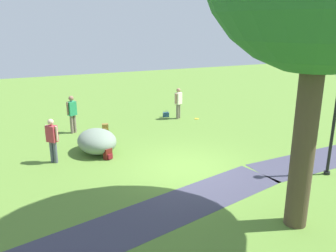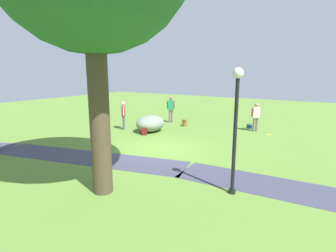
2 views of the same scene
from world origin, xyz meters
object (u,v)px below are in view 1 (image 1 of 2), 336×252
(lawn_boulder, at_px, (97,141))
(handbag_on_grass, at_px, (166,114))
(lamp_post, at_px, (335,112))
(man_near_boulder, at_px, (52,138))
(spare_backpack_on_lawn, at_px, (105,128))
(passerby_on_path, at_px, (72,112))
(frisbee_on_grass, at_px, (197,119))
(backpack_by_boulder, at_px, (108,154))
(woman_with_handbag, at_px, (178,101))

(lawn_boulder, xyz_separation_m, handbag_on_grass, (-4.47, -3.71, -0.31))
(handbag_on_grass, bearing_deg, lamp_post, 102.85)
(man_near_boulder, height_order, spare_backpack_on_lawn, man_near_boulder)
(lawn_boulder, height_order, spare_backpack_on_lawn, lawn_boulder)
(passerby_on_path, bearing_deg, spare_backpack_on_lawn, 157.85)
(handbag_on_grass, bearing_deg, spare_backpack_on_lawn, 20.97)
(passerby_on_path, bearing_deg, frisbee_on_grass, 178.53)
(backpack_by_boulder, xyz_separation_m, spare_backpack_on_lawn, (-0.68, -3.17, 0.00))
(lawn_boulder, height_order, man_near_boulder, man_near_boulder)
(lamp_post, xyz_separation_m, frisbee_on_grass, (0.69, -7.75, -2.10))
(lamp_post, xyz_separation_m, passerby_on_path, (6.90, -7.91, -1.13))
(man_near_boulder, bearing_deg, handbag_on_grass, -146.24)
(passerby_on_path, xyz_separation_m, spare_backpack_on_lawn, (-1.33, 0.54, -0.79))
(spare_backpack_on_lawn, bearing_deg, backpack_by_boulder, 77.82)
(lamp_post, xyz_separation_m, backpack_by_boulder, (6.26, -4.20, -1.92))
(backpack_by_boulder, bearing_deg, passerby_on_path, -80.18)
(woman_with_handbag, xyz_separation_m, backpack_by_boulder, (4.73, 4.00, -0.72))
(spare_backpack_on_lawn, xyz_separation_m, frisbee_on_grass, (-4.88, -0.38, -0.18))
(man_near_boulder, xyz_separation_m, passerby_on_path, (-1.19, -3.24, 0.06))
(woman_with_handbag, height_order, frisbee_on_grass, woman_with_handbag)
(lamp_post, xyz_separation_m, man_near_boulder, (8.10, -4.66, -1.19))
(backpack_by_boulder, bearing_deg, man_near_boulder, -14.15)
(lamp_post, relative_size, passerby_on_path, 2.01)
(handbag_on_grass, xyz_separation_m, spare_backpack_on_lawn, (3.58, 1.37, 0.05))
(handbag_on_grass, relative_size, frisbee_on_grass, 1.41)
(passerby_on_path, bearing_deg, backpack_by_boulder, 99.82)
(lawn_boulder, xyz_separation_m, spare_backpack_on_lawn, (-0.89, -2.34, -0.26))
(passerby_on_path, height_order, handbag_on_grass, passerby_on_path)
(handbag_on_grass, height_order, backpack_by_boulder, backpack_by_boulder)
(lamp_post, bearing_deg, woman_with_handbag, -79.43)
(spare_backpack_on_lawn, bearing_deg, frisbee_on_grass, -175.55)
(woman_with_handbag, height_order, man_near_boulder, man_near_boulder)
(lawn_boulder, relative_size, frisbee_on_grass, 8.13)
(lamp_post, distance_m, man_near_boulder, 9.42)
(lamp_post, xyz_separation_m, handbag_on_grass, (1.99, -8.74, -1.97))
(lawn_boulder, distance_m, spare_backpack_on_lawn, 2.51)
(lamp_post, distance_m, handbag_on_grass, 9.18)
(backpack_by_boulder, distance_m, spare_backpack_on_lawn, 3.24)
(passerby_on_path, xyz_separation_m, backpack_by_boulder, (-0.64, 3.71, -0.79))
(man_near_boulder, distance_m, backpack_by_boulder, 2.03)
(handbag_on_grass, bearing_deg, man_near_boulder, 33.76)
(woman_with_handbag, relative_size, man_near_boulder, 1.00)
(handbag_on_grass, distance_m, frisbee_on_grass, 1.64)
(spare_backpack_on_lawn, bearing_deg, lawn_boulder, 69.16)
(handbag_on_grass, xyz_separation_m, frisbee_on_grass, (-1.30, 0.99, -0.13))
(lamp_post, distance_m, spare_backpack_on_lawn, 9.44)
(woman_with_handbag, xyz_separation_m, handbag_on_grass, (0.46, -0.54, -0.78))
(man_near_boulder, xyz_separation_m, backpack_by_boulder, (-1.83, 0.46, -0.73))
(passerby_on_path, height_order, spare_backpack_on_lawn, passerby_on_path)
(frisbee_on_grass, bearing_deg, man_near_boulder, 22.62)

